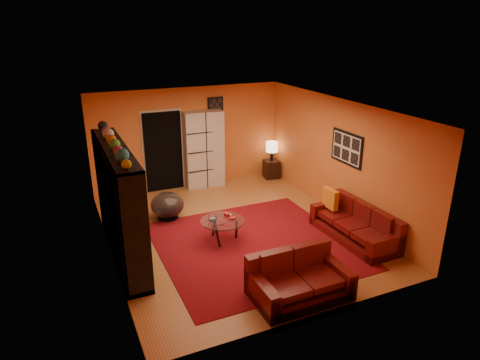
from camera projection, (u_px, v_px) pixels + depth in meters
name	position (u px, v px, depth m)	size (l,w,h in m)	color
floor	(235.00, 231.00, 8.97)	(6.00, 6.00, 0.00)	#995F2F
ceiling	(234.00, 108.00, 8.06)	(6.00, 6.00, 0.00)	white
wall_back	(189.00, 138.00, 11.08)	(6.00, 6.00, 0.00)	orange
wall_front	(320.00, 238.00, 5.95)	(6.00, 6.00, 0.00)	orange
wall_left	(105.00, 192.00, 7.56)	(6.00, 6.00, 0.00)	orange
wall_right	(338.00, 158.00, 9.47)	(6.00, 6.00, 0.00)	orange
rug	(254.00, 245.00, 8.40)	(3.60, 3.60, 0.01)	#5F0A12
doorway	(163.00, 152.00, 10.88)	(0.95, 0.10, 2.04)	black
wall_art_right	(347.00, 148.00, 9.10)	(0.03, 1.00, 0.70)	black
wall_art_back	(215.00, 107.00, 11.09)	(0.42, 0.03, 0.52)	black
entertainment_unit	(119.00, 203.00, 7.73)	(0.45, 3.00, 2.10)	black
tv	(122.00, 206.00, 7.82)	(0.11, 0.85, 0.49)	black
sofa	(357.00, 225.00, 8.58)	(0.84, 1.97, 0.85)	#4F0A0B
loveseat	(297.00, 278.00, 6.82)	(1.54, 0.92, 0.85)	#4F0A0B
throw_pillow	(330.00, 199.00, 9.00)	(0.12, 0.42, 0.42)	orange
coffee_table	(223.00, 222.00, 8.44)	(0.89, 0.89, 0.44)	silver
storage_cabinet	(204.00, 149.00, 11.14)	(1.00, 0.45, 2.01)	beige
bowl_chair	(167.00, 205.00, 9.45)	(0.74, 0.74, 0.60)	black
side_table	(271.00, 169.00, 11.98)	(0.40, 0.40, 0.50)	black
table_lamp	(272.00, 147.00, 11.76)	(0.32, 0.32, 0.54)	black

